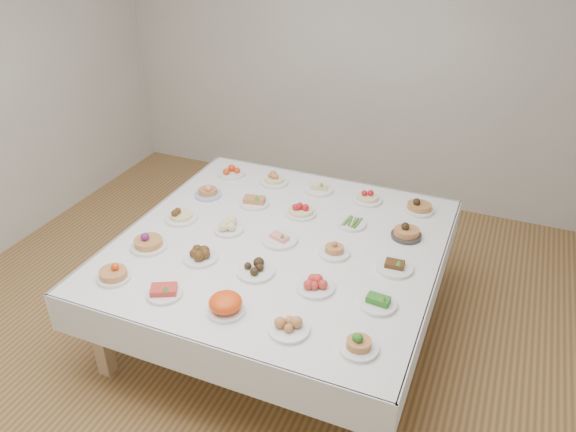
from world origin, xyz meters
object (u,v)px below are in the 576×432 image
at_px(dish_24, 420,204).
at_px(display_table, 280,250).
at_px(dish_12, 279,237).
at_px(dish_0, 113,272).

bearing_deg(dish_24, display_table, -135.31).
bearing_deg(display_table, dish_12, 122.48).
bearing_deg(dish_0, display_table, 44.95).
xyz_separation_m(display_table, dish_12, (-0.00, 0.01, 0.10)).
bearing_deg(dish_24, dish_0, -135.18).
distance_m(display_table, dish_12, 0.10).
bearing_deg(dish_12, display_table, -57.52).
xyz_separation_m(dish_12, dish_24, (0.81, 0.79, 0.03)).
bearing_deg(display_table, dish_24, 44.69).
distance_m(display_table, dish_24, 1.15).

